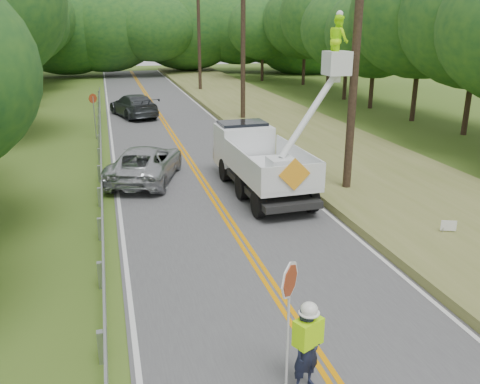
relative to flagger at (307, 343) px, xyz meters
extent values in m
plane|color=#3A5719|center=(0.58, 0.71, -0.96)|extent=(140.00, 140.00, 0.00)
cube|color=#49494C|center=(0.58, 14.71, -0.95)|extent=(7.20, 96.00, 0.02)
cube|color=orange|center=(0.48, 14.71, -0.94)|extent=(0.12, 96.00, 0.00)
cube|color=orange|center=(0.68, 14.71, -0.94)|extent=(0.12, 96.00, 0.00)
cube|color=silver|center=(-2.87, 14.71, -0.94)|extent=(0.12, 96.00, 0.00)
cube|color=silver|center=(4.03, 14.71, -0.94)|extent=(0.12, 96.00, 0.00)
cube|color=#989C9F|center=(-3.52, 1.71, -0.61)|extent=(0.12, 0.14, 0.70)
cube|color=#989C9F|center=(-3.52, 4.71, -0.61)|extent=(0.12, 0.14, 0.70)
cube|color=#989C9F|center=(-3.52, 7.71, -0.61)|extent=(0.12, 0.14, 0.70)
cube|color=#989C9F|center=(-3.52, 10.71, -0.61)|extent=(0.12, 0.14, 0.70)
cube|color=#989C9F|center=(-3.52, 13.71, -0.61)|extent=(0.12, 0.14, 0.70)
cube|color=#989C9F|center=(-3.52, 16.71, -0.61)|extent=(0.12, 0.14, 0.70)
cube|color=#989C9F|center=(-3.52, 19.71, -0.61)|extent=(0.12, 0.14, 0.70)
cube|color=#989C9F|center=(-3.52, 22.71, -0.61)|extent=(0.12, 0.14, 0.70)
cube|color=#989C9F|center=(-3.52, 25.71, -0.61)|extent=(0.12, 0.14, 0.70)
cube|color=#989C9F|center=(-3.52, 28.71, -0.61)|extent=(0.12, 0.14, 0.70)
cube|color=#989C9F|center=(-3.52, 31.71, -0.61)|extent=(0.12, 0.14, 0.70)
cube|color=#989C9F|center=(-3.52, 34.71, -0.61)|extent=(0.12, 0.14, 0.70)
cube|color=#989C9F|center=(-3.52, 37.71, -0.61)|extent=(0.12, 0.14, 0.70)
cube|color=#989C9F|center=(-3.42, 15.71, -0.36)|extent=(0.05, 48.00, 0.34)
cylinder|color=black|center=(5.58, 9.71, 4.04)|extent=(0.30, 0.30, 10.00)
cylinder|color=black|center=(5.58, 24.71, 4.04)|extent=(0.30, 0.30, 10.00)
cylinder|color=black|center=(5.58, 39.71, 4.04)|extent=(0.30, 0.30, 10.00)
cube|color=olive|center=(7.68, 14.71, -0.81)|extent=(7.00, 96.00, 0.30)
cylinder|color=#332319|center=(-10.45, 33.61, 0.26)|extent=(0.32, 0.32, 2.44)
cylinder|color=#332319|center=(-11.12, 38.48, 0.68)|extent=(0.32, 0.32, 3.29)
cylinder|color=#332319|center=(-9.74, 44.00, 0.85)|extent=(0.32, 0.32, 3.62)
ellipsoid|color=#19471E|center=(-9.74, 44.00, 5.27)|extent=(8.44, 8.44, 7.43)
cylinder|color=#332319|center=(-9.72, 50.33, 0.96)|extent=(0.32, 0.32, 3.84)
ellipsoid|color=#19471E|center=(-9.72, 50.33, 5.65)|extent=(8.96, 8.96, 7.88)
cylinder|color=#332319|center=(16.97, 17.65, 0.92)|extent=(0.32, 0.32, 3.76)
ellipsoid|color=#19471E|center=(16.97, 17.65, 5.51)|extent=(8.77, 8.77, 7.72)
cylinder|color=#332319|center=(16.52, 22.22, 1.00)|extent=(0.32, 0.32, 3.93)
ellipsoid|color=#19471E|center=(16.52, 22.22, 5.81)|extent=(9.18, 9.18, 8.08)
cylinder|color=#332319|center=(16.36, 27.57, 0.64)|extent=(0.32, 0.32, 3.20)
ellipsoid|color=#19471E|center=(16.36, 27.57, 4.56)|extent=(7.48, 7.48, 6.58)
cylinder|color=#332319|center=(16.44, 32.15, 0.70)|extent=(0.32, 0.32, 3.33)
ellipsoid|color=#19471E|center=(16.44, 32.15, 4.77)|extent=(7.76, 7.76, 6.83)
cylinder|color=#332319|center=(16.94, 36.68, 1.00)|extent=(0.32, 0.32, 3.93)
ellipsoid|color=#19471E|center=(16.94, 36.68, 5.80)|extent=(9.16, 9.16, 8.06)
cylinder|color=#332319|center=(16.97, 42.75, 0.88)|extent=(0.32, 0.32, 3.68)
ellipsoid|color=#19471E|center=(16.97, 42.75, 5.37)|extent=(8.58, 8.58, 7.55)
cylinder|color=#332319|center=(13.92, 47.28, 0.65)|extent=(0.32, 0.32, 3.23)
ellipsoid|color=#19471E|center=(13.92, 47.28, 4.60)|extent=(7.54, 7.54, 6.64)
ellipsoid|color=#19471E|center=(-11.56, 57.99, 4.54)|extent=(10.46, 7.84, 7.84)
ellipsoid|color=#19471E|center=(-6.74, 57.12, 4.54)|extent=(14.09, 10.57, 10.57)
ellipsoid|color=#19471E|center=(-2.40, 56.85, 4.54)|extent=(13.44, 10.08, 10.08)
ellipsoid|color=#19471E|center=(3.04, 55.11, 4.54)|extent=(10.18, 7.64, 7.64)
ellipsoid|color=#19471E|center=(7.64, 58.50, 4.54)|extent=(13.87, 10.41, 10.41)
ellipsoid|color=#19471E|center=(14.10, 57.69, 4.54)|extent=(12.17, 9.13, 9.13)
ellipsoid|color=#19471E|center=(18.02, 56.79, 4.54)|extent=(12.01, 9.00, 9.00)
ellipsoid|color=#19471E|center=(22.72, 54.78, 4.54)|extent=(16.50, 12.38, 12.38)
imported|color=#191E33|center=(0.02, 0.00, -0.14)|extent=(0.70, 0.60, 1.62)
cube|color=#ABF509|center=(0.02, 0.00, 0.23)|extent=(0.58, 0.48, 0.49)
ellipsoid|color=white|center=(0.02, 0.00, 0.68)|extent=(0.30, 0.30, 0.24)
cylinder|color=#B7B7B7|center=(-0.41, -0.14, 0.19)|extent=(0.04, 0.04, 2.26)
cylinder|color=#953215|center=(-0.41, -0.14, 1.37)|extent=(0.46, 0.49, 0.65)
cylinder|color=black|center=(1.62, 8.21, -0.48)|extent=(0.32, 0.93, 0.92)
cylinder|color=black|center=(3.54, 8.27, -0.48)|extent=(0.32, 0.93, 0.92)
cylinder|color=black|center=(1.56, 10.12, -0.48)|extent=(0.32, 0.93, 0.92)
cylinder|color=black|center=(3.48, 10.18, -0.48)|extent=(0.32, 0.93, 0.92)
cylinder|color=black|center=(1.49, 12.52, -0.48)|extent=(0.32, 0.93, 0.92)
cylinder|color=black|center=(3.40, 12.58, -0.48)|extent=(0.32, 0.93, 0.92)
cube|color=black|center=(2.51, 10.44, -0.42)|extent=(2.20, 6.20, 0.24)
cube|color=silver|center=(2.53, 9.77, 0.06)|extent=(2.34, 4.48, 0.21)
cube|color=silver|center=(1.45, 9.74, 0.54)|extent=(0.19, 4.41, 0.86)
cube|color=silver|center=(3.62, 9.80, 0.54)|extent=(0.19, 4.41, 0.86)
cube|color=silver|center=(2.60, 7.58, 0.54)|extent=(2.21, 0.13, 0.86)
cube|color=silver|center=(2.43, 13.03, 0.35)|extent=(2.21, 1.89, 1.73)
cube|color=black|center=(2.43, 13.22, 0.97)|extent=(1.96, 1.31, 0.72)
cube|color=silver|center=(2.57, 8.72, 0.54)|extent=(0.89, 0.89, 0.77)
cube|color=silver|center=(4.88, 9.71, 3.93)|extent=(0.82, 0.82, 0.82)
imported|color=#ABF509|center=(4.88, 9.71, 4.71)|extent=(0.62, 0.80, 1.65)
cube|color=#FB9F1F|center=(2.60, 7.52, 0.69)|extent=(1.09, 0.07, 1.08)
imported|color=#ACB0B3|center=(-1.66, 13.47, -0.23)|extent=(3.88, 5.64, 1.43)
imported|color=#383C40|center=(-1.17, 28.49, -0.18)|extent=(3.48, 5.63, 1.52)
cylinder|color=#989C9F|center=(-3.68, 21.91, 0.23)|extent=(0.06, 0.06, 2.38)
cylinder|color=#953215|center=(-3.68, 21.91, 1.31)|extent=(0.44, 0.36, 0.54)
cube|color=white|center=(6.56, 4.93, -0.46)|extent=(0.43, 0.19, 0.32)
cylinder|color=#989C9F|center=(6.37, 4.93, -0.74)|extent=(0.02, 0.02, 0.45)
cylinder|color=#989C9F|center=(6.74, 4.93, -0.74)|extent=(0.02, 0.02, 0.45)
camera|label=1|loc=(-3.05, -6.92, 5.33)|focal=37.80mm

